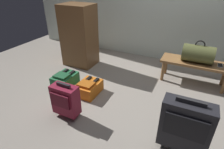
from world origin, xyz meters
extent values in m
plane|color=gray|center=(0.00, 0.00, 0.00)|extent=(6.60, 6.60, 0.00)
cube|color=olive|center=(0.64, 0.83, 0.35)|extent=(1.00, 0.36, 0.04)
cylinder|color=olive|center=(0.20, 0.70, 0.16)|extent=(0.05, 0.05, 0.33)
cylinder|color=olive|center=(0.20, 0.96, 0.16)|extent=(0.05, 0.05, 0.33)
cylinder|color=olive|center=(1.08, 0.96, 0.16)|extent=(0.05, 0.05, 0.33)
cylinder|color=#51562D|center=(0.64, 0.83, 0.49)|extent=(0.44, 0.26, 0.26)
torus|color=black|center=(0.64, 0.83, 0.63)|extent=(0.14, 0.02, 0.14)
cube|color=silver|center=(0.97, 0.85, 0.37)|extent=(0.07, 0.14, 0.01)
cube|color=black|center=(0.97, 0.85, 0.37)|extent=(0.06, 0.13, 0.00)
cube|color=black|center=(0.66, -0.57, 0.30)|extent=(0.45, 0.18, 0.51)
cube|color=black|center=(0.66, -0.67, 0.37)|extent=(0.36, 0.02, 0.23)
cube|color=#262628|center=(0.66, -0.57, 0.58)|extent=(0.25, 0.03, 0.04)
cylinder|color=black|center=(0.50, -0.51, 0.03)|extent=(0.02, 0.05, 0.05)
cylinder|color=black|center=(0.81, -0.51, 0.03)|extent=(0.02, 0.05, 0.05)
cube|color=maroon|center=(-0.66, -0.67, 0.23)|extent=(0.32, 0.16, 0.37)
cube|color=#500E1C|center=(-0.66, -0.76, 0.28)|extent=(0.26, 0.02, 0.17)
cube|color=#262628|center=(-0.66, -0.67, 0.44)|extent=(0.18, 0.03, 0.04)
cylinder|color=black|center=(-0.77, -0.61, 0.03)|extent=(0.02, 0.05, 0.05)
cylinder|color=black|center=(-0.55, -0.61, 0.03)|extent=(0.02, 0.05, 0.05)
cube|color=orange|center=(-0.68, -0.14, 0.09)|extent=(0.28, 0.38, 0.17)
cube|color=#AD5514|center=(-0.68, -0.21, 0.19)|extent=(0.21, 0.17, 0.04)
cube|color=black|center=(-0.74, -0.08, 0.18)|extent=(0.04, 0.19, 0.02)
cube|color=black|center=(-0.61, -0.08, 0.18)|extent=(0.04, 0.19, 0.02)
cube|color=#1E6038|center=(-1.14, -0.10, 0.09)|extent=(0.28, 0.38, 0.17)
cube|color=#184D2C|center=(-1.14, -0.17, 0.19)|extent=(0.21, 0.17, 0.04)
cube|color=black|center=(-1.20, -0.04, 0.18)|extent=(0.04, 0.19, 0.02)
cube|color=black|center=(-1.08, -0.04, 0.18)|extent=(0.04, 0.19, 0.02)
cube|color=brown|center=(-1.36, 0.66, 0.55)|extent=(0.56, 0.44, 1.10)
camera|label=1|loc=(0.59, -2.00, 1.54)|focal=29.30mm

